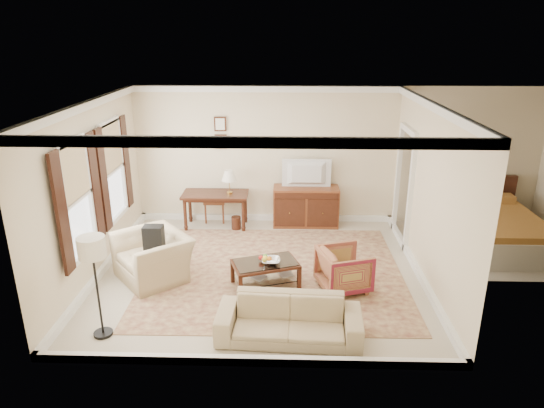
# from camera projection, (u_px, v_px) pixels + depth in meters

# --- Properties ---
(room_shell) EXTENTS (5.51, 5.01, 2.91)m
(room_shell) POSITION_uv_depth(u_px,v_px,m) (259.00, 131.00, 7.54)
(room_shell) COLOR beige
(room_shell) RESTS_ON ground
(annex_bedroom) EXTENTS (3.00, 2.70, 2.90)m
(annex_bedroom) POSITION_uv_depth(u_px,v_px,m) (498.00, 231.00, 9.22)
(annex_bedroom) COLOR beige
(annex_bedroom) RESTS_ON ground
(window_front) EXTENTS (0.12, 1.56, 1.80)m
(window_front) POSITION_uv_depth(u_px,v_px,m) (77.00, 199.00, 7.27)
(window_front) COLOR #CCB284
(window_front) RESTS_ON room_shell
(window_rear) EXTENTS (0.12, 1.56, 1.80)m
(window_rear) POSITION_uv_depth(u_px,v_px,m) (113.00, 170.00, 8.78)
(window_rear) COLOR #CCB284
(window_rear) RESTS_ON room_shell
(doorway) EXTENTS (0.10, 1.12, 2.25)m
(doorway) POSITION_uv_depth(u_px,v_px,m) (404.00, 188.00, 9.35)
(doorway) COLOR white
(doorway) RESTS_ON room_shell
(rug) EXTENTS (4.41, 3.79, 0.01)m
(rug) POSITION_uv_depth(u_px,v_px,m) (274.00, 272.00, 8.37)
(rug) COLOR maroon
(rug) RESTS_ON room_shell
(writing_desk) EXTENTS (1.36, 0.68, 0.75)m
(writing_desk) POSITION_uv_depth(u_px,v_px,m) (215.00, 198.00, 10.13)
(writing_desk) COLOR #3D1C11
(writing_desk) RESTS_ON room_shell
(desk_chair) EXTENTS (0.50, 0.50, 1.05)m
(desk_chair) POSITION_uv_depth(u_px,v_px,m) (215.00, 198.00, 10.50)
(desk_chair) COLOR brown
(desk_chair) RESTS_ON room_shell
(desk_lamp) EXTENTS (0.32, 0.32, 0.50)m
(desk_lamp) POSITION_uv_depth(u_px,v_px,m) (229.00, 182.00, 10.00)
(desk_lamp) COLOR silver
(desk_lamp) RESTS_ON writing_desk
(framed_prints) EXTENTS (0.25, 0.04, 0.68)m
(framed_prints) POSITION_uv_depth(u_px,v_px,m) (221.00, 133.00, 10.07)
(framed_prints) COLOR #3D1C11
(framed_prints) RESTS_ON room_shell
(sideboard) EXTENTS (1.37, 0.53, 0.85)m
(sideboard) POSITION_uv_depth(u_px,v_px,m) (306.00, 206.00, 10.29)
(sideboard) COLOR brown
(sideboard) RESTS_ON room_shell
(tv) EXTENTS (0.97, 0.56, 0.13)m
(tv) POSITION_uv_depth(u_px,v_px,m) (307.00, 165.00, 9.96)
(tv) COLOR black
(tv) RESTS_ON sideboard
(coffee_table) EXTENTS (1.17, 0.91, 0.44)m
(coffee_table) POSITION_uv_depth(u_px,v_px,m) (265.00, 268.00, 7.82)
(coffee_table) COLOR #3D1C11
(coffee_table) RESTS_ON room_shell
(fruit_bowl) EXTENTS (0.42, 0.42, 0.10)m
(fruit_bowl) POSITION_uv_depth(u_px,v_px,m) (271.00, 260.00, 7.72)
(fruit_bowl) COLOR silver
(fruit_bowl) RESTS_ON coffee_table
(book_a) EXTENTS (0.21, 0.24, 0.38)m
(book_a) POSITION_uv_depth(u_px,v_px,m) (253.00, 279.00, 7.81)
(book_a) COLOR brown
(book_a) RESTS_ON coffee_table
(book_b) EXTENTS (0.27, 0.13, 0.38)m
(book_b) POSITION_uv_depth(u_px,v_px,m) (279.00, 274.00, 7.97)
(book_b) COLOR brown
(book_b) RESTS_ON coffee_table
(striped_armchair) EXTENTS (0.88, 0.91, 0.76)m
(striped_armchair) POSITION_uv_depth(u_px,v_px,m) (344.00, 267.00, 7.72)
(striped_armchair) COLOR maroon
(striped_armchair) RESTS_ON room_shell
(club_armchair) EXTENTS (1.34, 1.39, 1.03)m
(club_armchair) POSITION_uv_depth(u_px,v_px,m) (153.00, 250.00, 8.04)
(club_armchair) COLOR tan
(club_armchair) RESTS_ON room_shell
(backpack) EXTENTS (0.37, 0.39, 0.40)m
(backpack) POSITION_uv_depth(u_px,v_px,m) (154.00, 236.00, 7.93)
(backpack) COLOR black
(backpack) RESTS_ON club_armchair
(sofa) EXTENTS (1.96, 0.67, 0.76)m
(sofa) POSITION_uv_depth(u_px,v_px,m) (289.00, 313.00, 6.47)
(sofa) COLOR tan
(sofa) RESTS_ON room_shell
(floor_lamp) EXTENTS (0.36, 0.36, 1.46)m
(floor_lamp) POSITION_uv_depth(u_px,v_px,m) (93.00, 255.00, 6.25)
(floor_lamp) COLOR black
(floor_lamp) RESTS_ON room_shell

